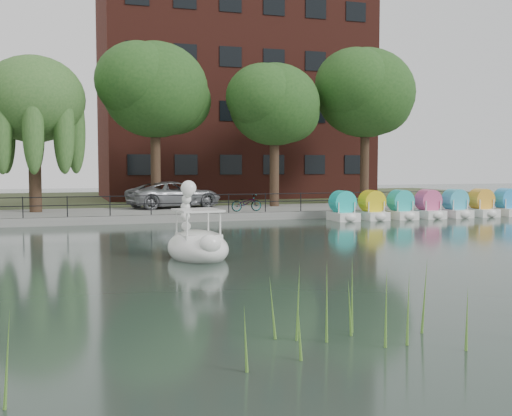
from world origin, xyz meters
TOP-DOWN VIEW (x-y plane):
  - ground_plane at (0.00, 0.00)m, footprint 120.00×120.00m
  - promenade at (0.00, 16.00)m, footprint 40.00×6.00m
  - kerb at (0.00, 13.05)m, footprint 40.00×0.25m
  - land_strip at (0.00, 30.00)m, footprint 60.00×22.00m
  - railing at (0.00, 13.25)m, footprint 32.00×0.05m
  - apartment_building at (7.00, 29.97)m, footprint 20.00×10.07m
  - willow_mid at (-7.50, 17.00)m, footprint 5.32×5.32m
  - broadleaf_center at (-1.00, 18.00)m, footprint 6.00×6.00m
  - broadleaf_right at (6.00, 17.50)m, footprint 5.40×5.40m
  - broadleaf_far at (12.50, 18.50)m, footprint 6.30×6.30m
  - minivan at (0.06, 17.97)m, footprint 4.29×6.75m
  - bicycle at (3.19, 14.01)m, footprint 0.79×1.78m
  - swan_boat at (-2.43, 0.93)m, footprint 2.02×3.00m
  - pedal_boat_row at (12.73, 11.49)m, footprint 11.35×1.70m

SIDE VIEW (x-z plane):
  - ground_plane at x=0.00m, z-range 0.00..0.00m
  - land_strip at x=0.00m, z-range 0.00..0.36m
  - promenade at x=0.00m, z-range 0.00..0.40m
  - kerb at x=0.00m, z-range 0.00..0.40m
  - swan_boat at x=-2.43m, z-range -0.68..1.73m
  - pedal_boat_row at x=12.73m, z-range -0.09..1.31m
  - bicycle at x=3.19m, z-range 0.40..1.40m
  - railing at x=0.00m, z-range 0.65..1.65m
  - minivan at x=0.06m, z-range 0.40..2.14m
  - willow_mid at x=-7.50m, z-range 2.17..10.32m
  - broadleaf_right at x=6.00m, z-range 2.22..10.55m
  - broadleaf_center at x=-1.00m, z-range 2.44..11.69m
  - broadleaf_far at x=12.50m, z-range 2.54..12.25m
  - apartment_building at x=7.00m, z-range 0.36..18.36m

